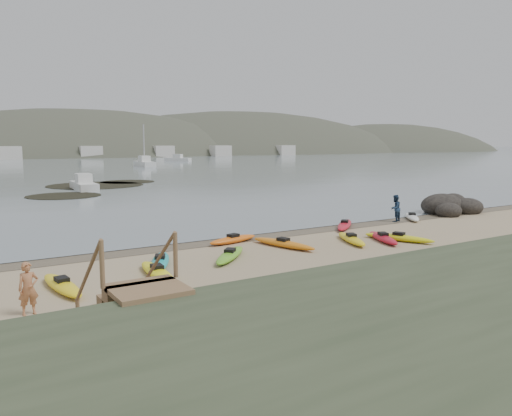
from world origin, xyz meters
TOP-DOWN VIEW (x-y plane):
  - ground at (0.00, 0.00)m, footprint 600.00×600.00m
  - wet_sand at (0.00, -0.30)m, footprint 60.00×60.00m
  - stairs at (-11.00, -11.62)m, footprint 1.50×2.70m
  - kayaks at (-0.18, -3.58)m, footprint 24.73×7.97m
  - person_west at (-12.50, -7.26)m, footprint 0.61×0.42m
  - person_east at (10.08, -0.80)m, footprint 0.99×0.86m
  - rock_cluster at (16.68, -0.03)m, footprint 5.18×3.79m
  - kelp_mats at (0.67, 35.41)m, footprint 17.37×20.38m
  - moored_boats at (0.64, 75.58)m, footprint 90.71×79.70m
  - far_hills at (39.38, 193.97)m, footprint 550.00×135.00m
  - far_town at (6.00, 145.00)m, footprint 199.00×5.00m

SIDE VIEW (x-z plane):
  - far_hills at x=39.38m, z-range -55.93..24.07m
  - ground at x=0.00m, z-range 0.00..0.00m
  - wet_sand at x=0.00m, z-range 0.00..0.00m
  - kelp_mats at x=0.67m, z-range 0.01..0.05m
  - kayaks at x=-0.18m, z-range 0.00..0.34m
  - rock_cluster at x=16.68m, z-range -0.62..1.08m
  - moored_boats at x=0.64m, z-range -0.06..1.16m
  - person_west at x=-12.50m, z-range 0.00..1.58m
  - person_east at x=10.08m, z-range 0.00..1.73m
  - stairs at x=-11.00m, z-range 0.00..2.10m
  - far_town at x=6.00m, z-range 0.00..4.00m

